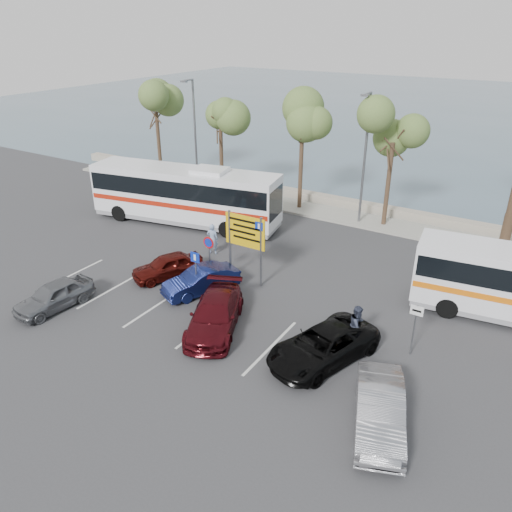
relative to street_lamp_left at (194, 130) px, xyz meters
The scene contains 24 objects.
ground 17.43m from the street_lamp_left, 53.51° to the right, with size 120.00×120.00×0.00m, color #37373A.
kerb_strip 10.99m from the street_lamp_left, ahead, with size 44.00×2.40×0.15m, color #9A988C.
seawall 11.16m from the street_lamp_left, 13.93° to the left, with size 48.00×0.80×0.60m, color gray.
sea 47.77m from the street_lamp_left, 77.86° to the left, with size 140.00×140.00×0.00m, color #45606E.
tree_far_left 4.38m from the street_lamp_left, behind, with size 3.20×3.20×7.60m.
tree_left 2.49m from the street_lamp_left, 13.51° to the left, with size 3.20×3.20×7.20m.
tree_mid 8.76m from the street_lamp_left, ahead, with size 3.20×3.20×8.00m.
tree_right 14.59m from the street_lamp_left, ahead, with size 3.20×3.20×7.40m.
street_lamp_left is the anchor object (origin of this frame).
street_lamp_right 13.00m from the street_lamp_left, ahead, with size 0.45×1.15×8.01m.
direction_sign 15.24m from the street_lamp_left, 43.17° to the right, with size 2.20×0.12×3.60m.
sign_no_stop 14.88m from the street_lamp_left, 49.83° to the right, with size 0.60×0.08×2.35m.
sign_parking 16.37m from the street_lamp_left, 52.40° to the right, with size 0.50×0.07×2.25m.
sign_taxi 23.38m from the street_lamp_left, 31.27° to the right, with size 0.50×0.07×2.20m.
lane_markings 17.62m from the street_lamp_left, 58.61° to the right, with size 12.02×4.20×0.01m, color silver, non-canonical shape.
coach_bus_left 7.25m from the street_lamp_left, 58.38° to the right, with size 12.43×4.78×3.79m.
car_silver_a 18.18m from the street_lamp_left, 73.63° to the right, with size 1.47×3.66×1.25m, color slate.
car_blue 16.28m from the street_lamp_left, 51.62° to the right, with size 1.32×3.77×1.24m, color #0F1746.
car_maroon 19.40m from the street_lamp_left, 50.06° to the right, with size 1.91×4.70×1.36m, color #480C12.
car_red 14.67m from the street_lamp_left, 58.38° to the right, with size 1.45×3.61×1.23m, color #4A0E0A.
suv_black 22.49m from the street_lamp_left, 39.83° to the right, with size 2.18×4.73×1.32m, color black.
car_silver_b 26.18m from the street_lamp_left, 39.41° to the right, with size 1.47×4.22×1.39m, color gray.
pedestrian_near 12.05m from the street_lamp_left, 48.02° to the right, with size 0.64×0.42×1.76m, color #869DC3.
pedestrian_far 22.02m from the street_lamp_left, 35.23° to the right, with size 0.86×0.67×1.76m, color #31374A.
Camera 1 is at (13.04, -15.38, 11.95)m, focal length 35.00 mm.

